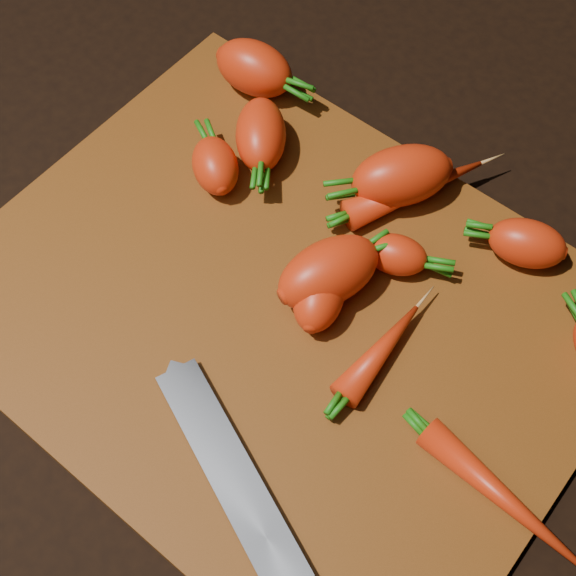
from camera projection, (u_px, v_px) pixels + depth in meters
The scene contains 14 objects.
ground at pixel (280, 317), 0.66m from camera, with size 2.00×2.00×0.01m, color black.
cutting_board at pixel (280, 311), 0.65m from camera, with size 0.50×0.40×0.01m, color brown.
carrot_0 at pixel (254, 68), 0.74m from camera, with size 0.08×0.05×0.05m, color red.
carrot_1 at pixel (215, 166), 0.69m from camera, with size 0.06×0.04×0.04m, color red.
carrot_2 at pixel (261, 134), 0.71m from camera, with size 0.08×0.04×0.04m, color red.
carrot_3 at pixel (329, 272), 0.63m from camera, with size 0.09×0.05×0.05m, color red.
carrot_4 at pixel (527, 243), 0.65m from camera, with size 0.06×0.04×0.04m, color red.
carrot_5 at pixel (396, 255), 0.65m from camera, with size 0.05×0.03×0.03m, color red.
carrot_7 at pixel (415, 189), 0.69m from camera, with size 0.13×0.03×0.03m, color red.
carrot_8 at pixel (503, 498), 0.56m from camera, with size 0.14×0.02×0.02m, color red.
carrot_9 at pixel (381, 351), 0.61m from camera, with size 0.10×0.03×0.03m, color red.
carrot_10 at pixel (319, 296), 0.63m from camera, with size 0.06×0.04×0.04m, color red.
carrot_11 at pixel (401, 176), 0.68m from camera, with size 0.09×0.05×0.05m, color red.
knife at pixel (242, 493), 0.56m from camera, with size 0.29×0.13×0.02m.
Camera 1 is at (0.20, -0.23, 0.58)m, focal length 50.00 mm.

